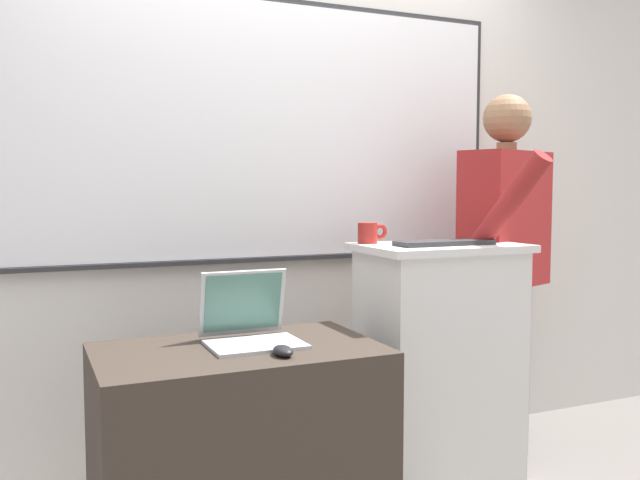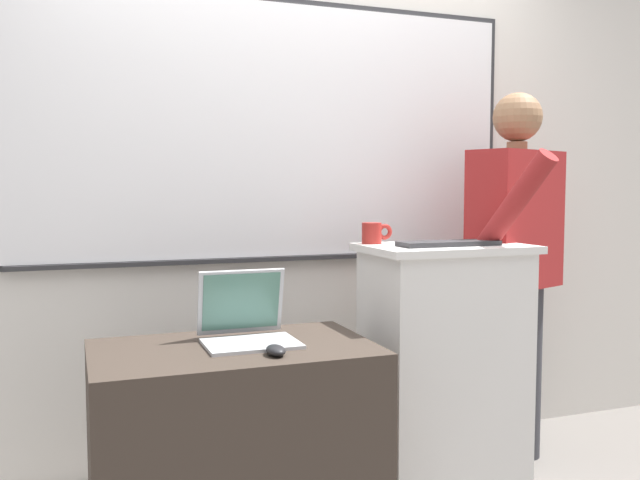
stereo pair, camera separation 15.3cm
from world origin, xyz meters
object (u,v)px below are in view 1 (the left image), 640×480
at_px(coffee_mug, 369,233).
at_px(person_presenter, 505,249).
at_px(wireless_keyboard, 445,243).
at_px(computer_mouse_by_laptop, 283,351).
at_px(lectern_podium, 439,367).
at_px(side_desk, 239,453).
at_px(laptop, 248,321).

bearing_deg(coffee_mug, person_presenter, -1.25).
distance_m(wireless_keyboard, computer_mouse_by_laptop, 0.91).
distance_m(lectern_podium, side_desk, 0.96).
height_order(lectern_podium, computer_mouse_by_laptop, lectern_podium).
distance_m(lectern_podium, wireless_keyboard, 0.53).
relative_size(side_desk, computer_mouse_by_laptop, 9.50).
relative_size(side_desk, laptop, 3.00).
xyz_separation_m(computer_mouse_by_laptop, coffee_mug, (0.57, 0.50, 0.33)).
bearing_deg(side_desk, coffee_mug, 26.14).
bearing_deg(coffee_mug, lectern_podium, -30.09).
bearing_deg(coffee_mug, computer_mouse_by_laptop, -138.90).
bearing_deg(person_presenter, laptop, 170.01).
height_order(person_presenter, coffee_mug, person_presenter).
height_order(laptop, computer_mouse_by_laptop, laptop).
xyz_separation_m(person_presenter, computer_mouse_by_laptop, (-1.27, -0.48, -0.24)).
xyz_separation_m(laptop, coffee_mug, (0.61, 0.26, 0.28)).
bearing_deg(lectern_podium, computer_mouse_by_laptop, -157.03).
bearing_deg(computer_mouse_by_laptop, side_desk, 120.05).
bearing_deg(laptop, person_presenter, 10.54).
xyz_separation_m(side_desk, person_presenter, (1.37, 0.31, 0.62)).
relative_size(side_desk, coffee_mug, 7.08).
bearing_deg(computer_mouse_by_laptop, lectern_podium, 22.97).
xyz_separation_m(side_desk, computer_mouse_by_laptop, (0.10, -0.17, 0.38)).
distance_m(laptop, coffee_mug, 0.72).
height_order(side_desk, laptop, laptop).
height_order(person_presenter, wireless_keyboard, person_presenter).
bearing_deg(laptop, wireless_keyboard, 3.75).
bearing_deg(wireless_keyboard, side_desk, -172.11).
relative_size(person_presenter, computer_mouse_by_laptop, 16.91).
bearing_deg(side_desk, laptop, 49.72).
bearing_deg(computer_mouse_by_laptop, laptop, 99.16).
distance_m(laptop, computer_mouse_by_laptop, 0.25).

